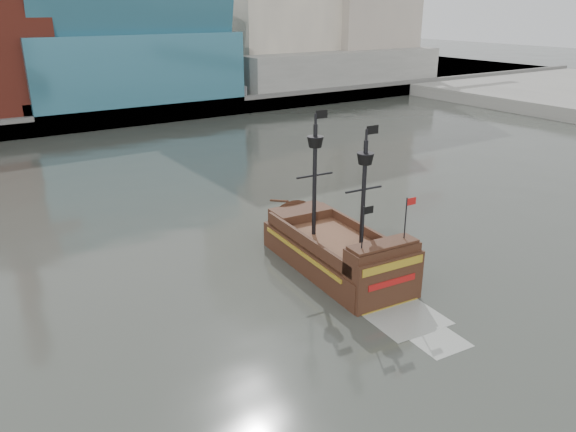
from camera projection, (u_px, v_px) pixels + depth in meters
ground at (437, 382)px, 24.89m from camera, size 400.00×400.00×0.00m
promenade_far at (32, 96)px, 96.41m from camera, size 220.00×60.00×2.00m
seawall at (76, 122)px, 73.26m from camera, size 220.00×1.00×2.60m
crane_b at (410, 5)px, 136.69m from camera, size 19.10×4.00×26.25m
pirate_ship at (337, 256)px, 35.19m from camera, size 5.37×14.43×10.59m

